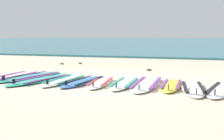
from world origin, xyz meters
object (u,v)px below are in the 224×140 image
object	(u,v)px
surfboard_1	(31,77)
surfboard_5	(100,82)
surfboard_9	(193,88)
surfboard_3	(64,80)
surfboard_4	(84,81)
surfboard_10	(222,90)
surfboard_7	(147,84)
surfboard_6	(125,83)
surfboard_2	(41,79)
surfboard_8	(171,85)
surfboard_0	(13,76)

from	to	relation	value
surfboard_1	surfboard_5	distance (m)	2.29
surfboard_1	surfboard_9	distance (m)	4.57
surfboard_1	surfboard_5	bearing A→B (deg)	-10.13
surfboard_9	surfboard_3	bearing A→B (deg)	175.70
surfboard_4	surfboard_10	distance (m)	3.37
surfboard_7	surfboard_6	bearing A→B (deg)	-173.37
surfboard_2	surfboard_9	distance (m)	3.99
surfboard_5	surfboard_1	bearing A→B (deg)	169.87
surfboard_8	surfboard_10	world-z (taller)	same
surfboard_1	surfboard_4	bearing A→B (deg)	-11.69
surfboard_3	surfboard_10	distance (m)	3.93
surfboard_8	surfboard_10	distance (m)	1.15
surfboard_5	surfboard_10	bearing A→B (deg)	-3.25
surfboard_0	surfboard_2	size ratio (longest dim) A/B	0.96
surfboard_3	surfboard_4	world-z (taller)	same
surfboard_1	surfboard_10	xyz separation A→B (m)	(5.15, -0.57, 0.00)
surfboard_0	surfboard_7	bearing A→B (deg)	-2.18
surfboard_7	surfboard_9	distance (m)	1.16
surfboard_2	surfboard_7	size ratio (longest dim) A/B	1.03
surfboard_8	surfboard_10	size ratio (longest dim) A/B	0.86
surfboard_7	surfboard_9	xyz separation A→B (m)	(1.11, -0.32, 0.00)
surfboard_4	surfboard_9	xyz separation A→B (m)	(2.75, -0.23, 0.00)
surfboard_4	surfboard_7	size ratio (longest dim) A/B	0.88
surfboard_7	surfboard_10	xyz separation A→B (m)	(1.73, -0.29, 0.00)
surfboard_6	surfboard_9	xyz separation A→B (m)	(1.66, -0.26, 0.00)
surfboard_8	surfboard_9	xyz separation A→B (m)	(0.51, -0.27, 0.00)
surfboard_0	surfboard_2	xyz separation A→B (m)	(1.05, -0.25, -0.00)
surfboard_5	surfboard_8	bearing A→B (deg)	2.43
surfboard_0	surfboard_8	size ratio (longest dim) A/B	1.28
surfboard_0	surfboard_3	distance (m)	1.74
surfboard_7	surfboard_0	bearing A→B (deg)	177.82
surfboard_1	surfboard_2	size ratio (longest dim) A/B	1.00
surfboard_2	surfboard_6	distance (m)	2.32
surfboard_3	surfboard_4	size ratio (longest dim) A/B	1.01
surfboard_8	surfboard_5	bearing A→B (deg)	-177.57
surfboard_7	surfboard_9	bearing A→B (deg)	-16.25
surfboard_3	surfboard_8	size ratio (longest dim) A/B	1.14
surfboard_2	surfboard_7	bearing A→B (deg)	2.04
surfboard_6	surfboard_10	distance (m)	2.29
surfboard_4	surfboard_9	world-z (taller)	same
surfboard_0	surfboard_9	world-z (taller)	same
surfboard_2	surfboard_1	bearing A→B (deg)	145.51
surfboard_4	surfboard_7	world-z (taller)	same
surfboard_9	surfboard_10	size ratio (longest dim) A/B	0.94
surfboard_0	surfboard_7	xyz separation A→B (m)	(3.92, -0.15, -0.00)
surfboard_3	surfboard_5	bearing A→B (deg)	-2.83
surfboard_1	surfboard_9	world-z (taller)	same
surfboard_5	surfboard_8	size ratio (longest dim) A/B	1.03
surfboard_2	surfboard_6	size ratio (longest dim) A/B	1.21
surfboard_1	surfboard_7	world-z (taller)	same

